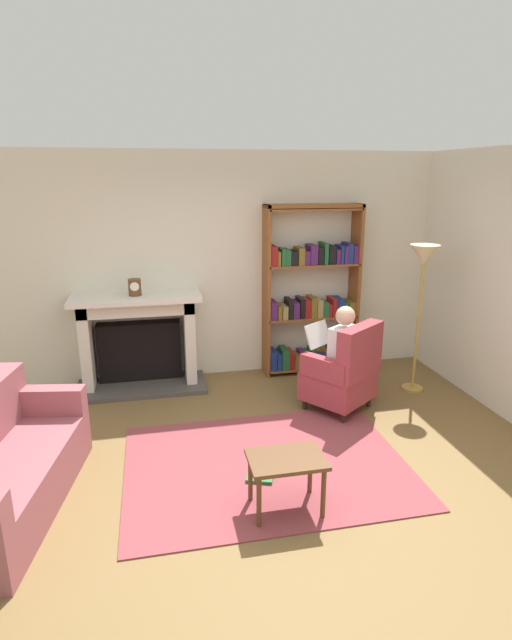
% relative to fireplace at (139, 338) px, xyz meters
% --- Properties ---
extents(ground, '(14.00, 14.00, 0.00)m').
position_rel_fireplace_xyz_m(ground, '(1.07, -2.30, -0.59)').
color(ground, brown).
extents(back_wall, '(5.60, 0.10, 2.70)m').
position_rel_fireplace_xyz_m(back_wall, '(1.07, 0.25, 0.76)').
color(back_wall, silver).
rests_on(back_wall, ground).
extents(side_wall_right, '(0.10, 5.20, 2.70)m').
position_rel_fireplace_xyz_m(side_wall_right, '(3.72, -1.05, 0.76)').
color(side_wall_right, silver).
rests_on(side_wall_right, ground).
extents(area_rug, '(2.40, 1.80, 0.01)m').
position_rel_fireplace_xyz_m(area_rug, '(1.07, -2.00, -0.59)').
color(area_rug, brown).
rests_on(area_rug, ground).
extents(fireplace, '(1.48, 0.64, 1.12)m').
position_rel_fireplace_xyz_m(fireplace, '(0.00, 0.00, 0.00)').
color(fireplace, '#4C4742').
rests_on(fireplace, ground).
extents(mantel_clock, '(0.14, 0.14, 0.19)m').
position_rel_fireplace_xyz_m(mantel_clock, '(-0.00, -0.10, 0.62)').
color(mantel_clock, brown).
rests_on(mantel_clock, fireplace).
extents(bookshelf, '(1.17, 0.32, 2.09)m').
position_rel_fireplace_xyz_m(bookshelf, '(2.10, 0.03, 0.39)').
color(bookshelf, brown).
rests_on(bookshelf, ground).
extents(armchair_reading, '(0.88, 0.88, 0.97)m').
position_rel_fireplace_xyz_m(armchair_reading, '(2.10, -1.12, -0.17)').
color(armchair_reading, '#331E14').
rests_on(armchair_reading, ground).
extents(seated_reader, '(0.56, 0.59, 1.14)m').
position_rel_fireplace_xyz_m(seated_reader, '(2.04, -1.02, 0.03)').
color(seated_reader, white).
rests_on(seated_reader, ground).
extents(sofa_floral, '(1.00, 1.80, 0.85)m').
position_rel_fireplace_xyz_m(sofa_floral, '(-0.99, -2.16, -0.27)').
color(sofa_floral, '#99525A').
rests_on(sofa_floral, ground).
extents(side_table, '(0.56, 0.39, 0.44)m').
position_rel_fireplace_xyz_m(side_table, '(1.07, -2.61, -0.22)').
color(side_table, brown).
rests_on(side_table, ground).
extents(scattered_books, '(0.60, 0.55, 0.04)m').
position_rel_fireplace_xyz_m(scattered_books, '(1.12, -1.99, -0.56)').
color(scattered_books, '#334CA5').
rests_on(scattered_books, area_rug).
extents(floor_lamp, '(0.32, 0.32, 1.69)m').
position_rel_fireplace_xyz_m(floor_lamp, '(3.10, -0.79, 0.84)').
color(floor_lamp, '#B7933F').
rests_on(floor_lamp, ground).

